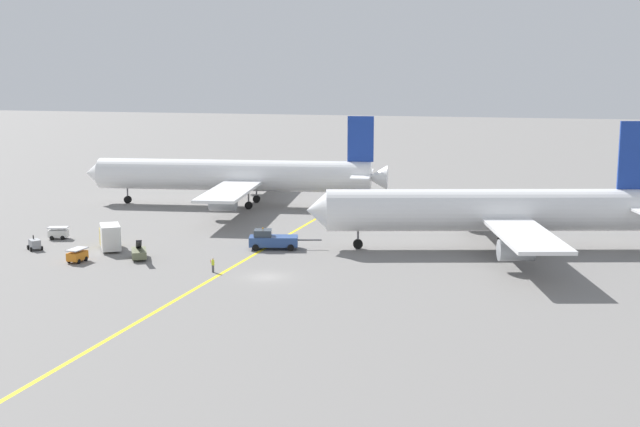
% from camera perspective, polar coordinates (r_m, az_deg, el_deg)
% --- Properties ---
extents(ground_plane, '(600.00, 600.00, 0.00)m').
position_cam_1_polar(ground_plane, '(98.40, -3.62, -4.28)').
color(ground_plane, slate).
extents(taxiway_stripe, '(8.74, 119.75, 0.01)m').
position_cam_1_polar(taxiway_stripe, '(109.12, -4.59, -2.85)').
color(taxiway_stripe, yellow).
rests_on(taxiway_stripe, ground).
extents(airliner_at_gate_left, '(53.22, 48.21, 15.63)m').
position_cam_1_polar(airliner_at_gate_left, '(146.70, -5.69, 2.54)').
color(airliner_at_gate_left, white).
rests_on(airliner_at_gate_left, ground).
extents(airliner_being_pushed, '(47.56, 44.98, 16.96)m').
position_cam_1_polar(airliner_being_pushed, '(114.19, 11.35, 0.18)').
color(airliner_being_pushed, white).
rests_on(airliner_being_pushed, ground).
extents(pushback_tug, '(9.69, 4.14, 2.91)m').
position_cam_1_polar(pushback_tug, '(112.63, -3.25, -1.78)').
color(pushback_tug, '#2D4C8C').
rests_on(pushback_tug, ground).
extents(gse_gpu_cart_small, '(2.62, 2.61, 1.90)m').
position_cam_1_polar(gse_gpu_cart_small, '(118.11, -18.67, -1.97)').
color(gse_gpu_cart_small, gray).
rests_on(gse_gpu_cart_small, ground).
extents(gse_baggage_cart_near_cluster, '(1.85, 2.88, 1.71)m').
position_cam_1_polar(gse_baggage_cart_near_cluster, '(109.43, -16.04, -2.72)').
color(gse_baggage_cart_near_cluster, orange).
rests_on(gse_baggage_cart_near_cluster, ground).
extents(gse_belt_loader_portside, '(3.39, 4.96, 3.02)m').
position_cam_1_polar(gse_belt_loader_portside, '(109.21, -12.10, -2.59)').
color(gse_belt_loader_portside, '#666B4C').
rests_on(gse_belt_loader_portside, ground).
extents(gse_catering_truck_tall, '(5.08, 6.24, 3.50)m').
position_cam_1_polar(gse_catering_truck_tall, '(115.24, -13.96, -1.53)').
color(gse_catering_truck_tall, gold).
rests_on(gse_catering_truck_tall, ground).
extents(gse_baggage_cart_trailing, '(3.05, 2.25, 1.71)m').
position_cam_1_polar(gse_baggage_cart_trailing, '(124.43, -17.22, -1.26)').
color(gse_baggage_cart_trailing, silver).
rests_on(gse_baggage_cart_trailing, ground).
extents(ground_crew_wing_walker_right, '(0.50, 0.36, 1.73)m').
position_cam_1_polar(ground_crew_wing_walker_right, '(100.88, -7.23, -3.45)').
color(ground_crew_wing_walker_right, '#4C4C51').
rests_on(ground_crew_wing_walker_right, ground).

